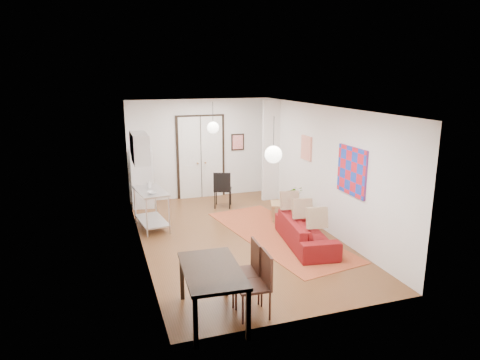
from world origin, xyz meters
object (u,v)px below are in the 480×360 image
object	(u,v)px
sofa	(306,232)
black_side_chair	(222,185)
kitchen_counter	(151,204)
coffee_table	(291,205)
dining_chair_near	(241,265)
fridge	(143,178)
dining_table	(212,274)
dining_chair_far	(250,277)

from	to	relation	value
sofa	black_side_chair	bearing A→B (deg)	23.58
kitchen_counter	coffee_table	bearing A→B (deg)	-17.13
kitchen_counter	black_side_chair	xyz separation A→B (m)	(2.08, 1.17, -0.01)
sofa	dining_chair_near	xyz separation A→B (m)	(-2.03, -1.67, 0.28)
black_side_chair	fridge	bearing A→B (deg)	4.03
coffee_table	dining_table	size ratio (longest dim) A/B	0.75
fridge	kitchen_counter	bearing A→B (deg)	-82.00
dining_chair_far	coffee_table	bearing A→B (deg)	150.26
dining_table	dining_chair_near	bearing A→B (deg)	36.94
dining_chair_near	dining_chair_far	bearing A→B (deg)	3.33
sofa	dining_table	world-z (taller)	dining_table
coffee_table	sofa	bearing A→B (deg)	-104.01
dining_chair_near	dining_chair_far	size ratio (longest dim) A/B	1.00
sofa	dining_table	xyz separation A→B (m)	(-2.63, -2.12, 0.42)
coffee_table	dining_chair_far	xyz separation A→B (m)	(-2.43, -3.73, 0.19)
sofa	kitchen_counter	xyz separation A→B (m)	(-3.00, 2.14, 0.30)
fridge	dining_chair_far	distance (m)	6.15
dining_table	dining_chair_far	distance (m)	0.62
sofa	coffee_table	world-z (taller)	sofa
kitchen_counter	fridge	xyz separation A→B (m)	(0.00, 1.80, 0.21)
coffee_table	black_side_chair	bearing A→B (deg)	127.59
coffee_table	dining_chair_far	bearing A→B (deg)	-123.07
black_side_chair	kitchen_counter	bearing A→B (deg)	50.37
fridge	dining_chair_near	distance (m)	5.69
coffee_table	black_side_chair	distance (m)	2.17
sofa	fridge	bearing A→B (deg)	45.28
fridge	dining_table	distance (m)	6.07
sofa	dining_chair_near	distance (m)	2.64
sofa	dining_table	size ratio (longest dim) A/B	1.37
kitchen_counter	dining_chair_far	size ratio (longest dim) A/B	1.29
coffee_table	dining_chair_far	world-z (taller)	dining_chair_far
dining_chair_far	kitchen_counter	bearing A→B (deg)	-163.91
kitchen_counter	dining_chair_far	world-z (taller)	dining_chair_far
dining_chair_far	sofa	bearing A→B (deg)	139.80
fridge	coffee_table	bearing A→B (deg)	-26.67
sofa	coffee_table	xyz separation A→B (m)	(0.40, 1.59, 0.09)
kitchen_counter	dining_chair_near	xyz separation A→B (m)	(0.97, -3.80, -0.02)
coffee_table	dining_table	xyz separation A→B (m)	(-3.03, -3.71, 0.33)
dining_chair_far	fridge	bearing A→B (deg)	-167.62
sofa	coffee_table	bearing A→B (deg)	-6.01
kitchen_counter	dining_chair_near	world-z (taller)	dining_chair_near
sofa	coffee_table	distance (m)	1.64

